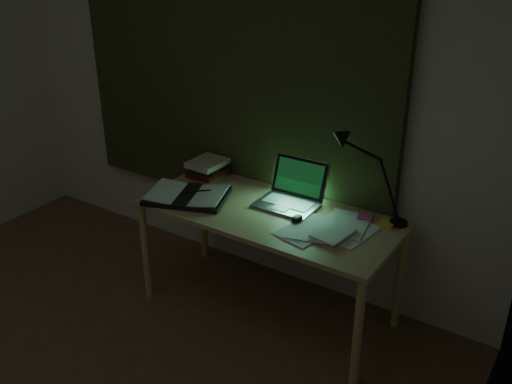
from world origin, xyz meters
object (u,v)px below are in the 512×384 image
open_textbook (187,195)px  desk_lamp (404,181)px  laptop (287,187)px  desk (268,263)px  book_stack (207,169)px  loose_papers (326,230)px

open_textbook → desk_lamp: bearing=-2.2°
laptop → open_textbook: 0.58m
desk_lamp → open_textbook: bearing=-169.5°
desk → book_stack: bearing=161.9°
desk → loose_papers: 0.50m
desk → laptop: (0.05, 0.11, 0.45)m
loose_papers → desk_lamp: (0.28, 0.28, 0.24)m
laptop → open_textbook: laptop is taller
open_textbook → desk: bearing=-6.9°
book_stack → desk_lamp: bearing=3.3°
laptop → book_stack: bearing=171.8°
loose_papers → open_textbook: bearing=-174.0°
desk → loose_papers: bearing=-3.8°
desk → open_textbook: (-0.47, -0.11, 0.35)m
desk → desk_lamp: size_ratio=2.86×
desk → open_textbook: bearing=-166.7°
open_textbook → loose_papers: 0.84m
book_stack → desk: bearing=-18.1°
loose_papers → desk_lamp: bearing=44.4°
laptop → desk_lamp: (0.59, 0.14, 0.13)m
loose_papers → desk_lamp: 0.46m
desk → desk_lamp: 0.90m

